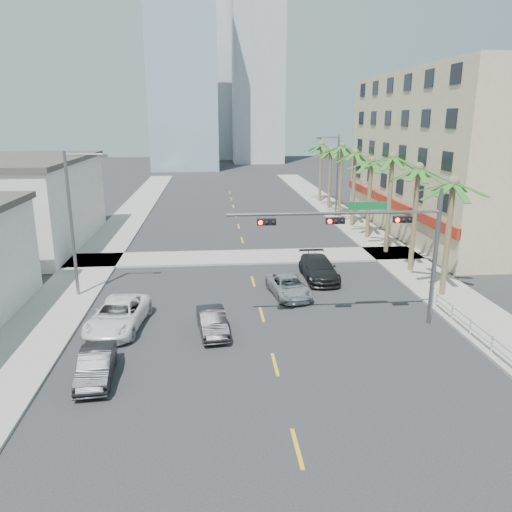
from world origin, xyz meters
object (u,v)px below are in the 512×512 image
(car_parked_far, at_px, (118,315))
(car_lane_right, at_px, (319,268))
(traffic_signal_mast, at_px, (378,234))
(car_lane_left, at_px, (212,322))
(car_lane_center, at_px, (289,286))
(car_parked_mid, at_px, (96,366))

(car_parked_far, xyz_separation_m, car_lane_right, (12.39, 7.42, 0.01))
(traffic_signal_mast, distance_m, car_lane_left, 9.69)
(car_parked_far, height_order, car_lane_right, car_lane_right)
(traffic_signal_mast, bearing_deg, car_lane_left, -178.51)
(traffic_signal_mast, relative_size, car_lane_right, 2.11)
(traffic_signal_mast, bearing_deg, car_lane_right, 98.25)
(car_lane_center, bearing_deg, car_parked_far, -164.52)
(car_lane_left, distance_m, car_lane_center, 7.13)
(car_lane_center, bearing_deg, traffic_signal_mast, -60.80)
(traffic_signal_mast, xyz_separation_m, car_lane_left, (-8.61, -0.22, -4.43))
(car_parked_mid, distance_m, car_lane_center, 13.73)
(car_parked_far, bearing_deg, car_lane_right, 38.05)
(car_parked_far, bearing_deg, traffic_signal_mast, 3.73)
(car_lane_center, distance_m, car_lane_right, 4.12)
(car_parked_far, distance_m, car_lane_right, 14.44)
(car_parked_mid, bearing_deg, car_lane_center, 40.05)
(car_parked_mid, height_order, car_parked_far, car_parked_far)
(traffic_signal_mast, height_order, car_lane_center, traffic_signal_mast)
(car_parked_mid, relative_size, car_parked_far, 0.72)
(car_lane_center, height_order, car_lane_right, car_lane_right)
(car_lane_left, relative_size, car_lane_center, 0.83)
(car_lane_left, distance_m, car_lane_right, 11.25)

